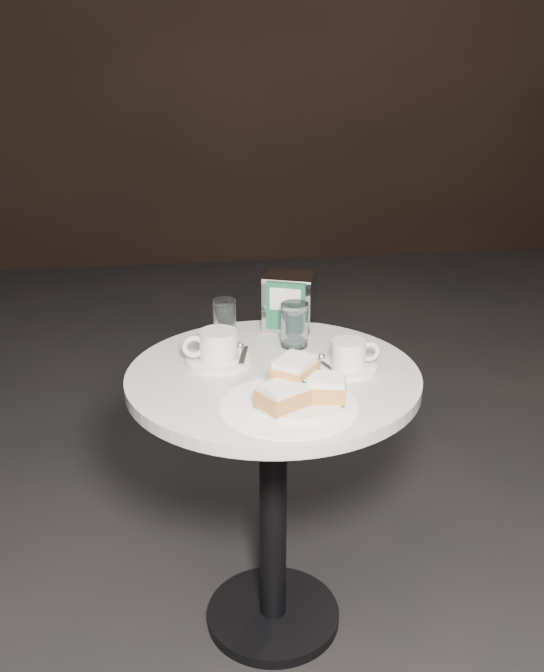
{
  "coord_description": "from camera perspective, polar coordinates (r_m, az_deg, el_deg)",
  "views": [
    {
      "loc": [
        -0.23,
        -1.6,
        1.49
      ],
      "look_at": [
        0.0,
        0.02,
        0.83
      ],
      "focal_mm": 40.0,
      "sensor_mm": 36.0,
      "label": 1
    }
  ],
  "objects": [
    {
      "name": "beignet_plate",
      "position": [
        1.62,
        2.13,
        -4.09
      ],
      "size": [
        0.23,
        0.23,
        0.09
      ],
      "rotation": [
        0.0,
        0.0,
        0.22
      ],
      "color": "silver",
      "rests_on": "cafe_table"
    },
    {
      "name": "ground",
      "position": [
        2.2,
        0.08,
        -20.73
      ],
      "size": [
        7.0,
        7.0,
        0.0
      ],
      "primitive_type": "plane",
      "color": "black",
      "rests_on": "ground"
    },
    {
      "name": "coffee_cup_left",
      "position": [
        1.82,
        -4.15,
        -1.01
      ],
      "size": [
        0.17,
        0.17,
        0.08
      ],
      "rotation": [
        0.0,
        0.0,
        0.05
      ],
      "color": "white",
      "rests_on": "cafe_table"
    },
    {
      "name": "water_glass_left",
      "position": [
        1.98,
        -3.64,
        1.39
      ],
      "size": [
        0.08,
        0.08,
        0.1
      ],
      "rotation": [
        0.0,
        0.0,
        -0.36
      ],
      "color": "silver",
      "rests_on": "cafe_table"
    },
    {
      "name": "cafe_table",
      "position": [
        1.87,
        0.09,
        -8.31
      ],
      "size": [
        0.7,
        0.7,
        0.74
      ],
      "color": "black",
      "rests_on": "ground"
    },
    {
      "name": "sugar_spill",
      "position": [
        1.62,
        1.27,
        -5.35
      ],
      "size": [
        0.39,
        0.39,
        0.0
      ],
      "primitive_type": "cylinder",
      "rotation": [
        0.0,
        0.0,
        -0.37
      ],
      "color": "white",
      "rests_on": "cafe_table"
    },
    {
      "name": "water_glass_right",
      "position": [
        1.91,
        1.72,
        0.82
      ],
      "size": [
        0.09,
        0.09,
        0.11
      ],
      "rotation": [
        0.0,
        0.0,
        -0.26
      ],
      "color": "white",
      "rests_on": "cafe_table"
    },
    {
      "name": "coffee_cup_right",
      "position": [
        1.79,
        5.9,
        -1.61
      ],
      "size": [
        0.15,
        0.15,
        0.07
      ],
      "rotation": [
        0.0,
        0.0,
        0.05
      ],
      "color": "white",
      "rests_on": "cafe_table"
    },
    {
      "name": "napkin_dispenser",
      "position": [
        2.01,
        1.34,
        2.6
      ],
      "size": [
        0.16,
        0.14,
        0.15
      ],
      "rotation": [
        0.0,
        0.0,
        -0.36
      ],
      "color": "silver",
      "rests_on": "cafe_table"
    }
  ]
}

